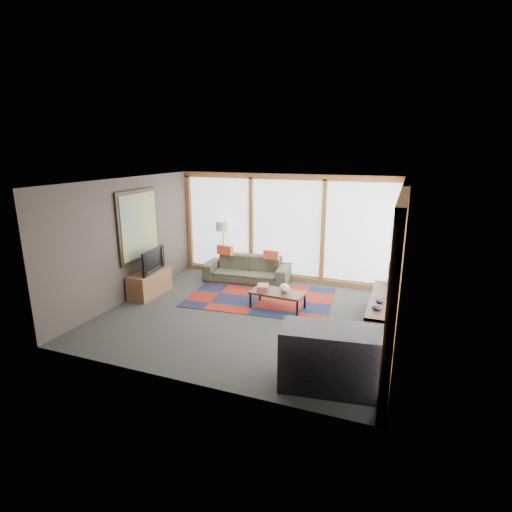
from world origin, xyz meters
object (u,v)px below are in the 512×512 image
at_px(sofa, 247,269).
at_px(coffee_table, 278,300).
at_px(tv_console, 150,283).
at_px(television, 150,260).
at_px(bookshelf, 379,311).
at_px(floor_lamp, 223,248).
at_px(bar_counter, 331,359).

bearing_deg(sofa, coffee_table, -54.22).
distance_m(sofa, tv_console, 2.37).
bearing_deg(television, coffee_table, -91.30).
bearing_deg(bookshelf, floor_lamp, 156.33).
bearing_deg(sofa, television, -139.66).
bearing_deg(floor_lamp, television, -112.73).
relative_size(coffee_table, bar_counter, 0.80).
xyz_separation_m(sofa, bar_counter, (2.81, -3.83, 0.13)).
relative_size(floor_lamp, coffee_table, 1.29).
bearing_deg(tv_console, bookshelf, 2.81).
relative_size(tv_console, bar_counter, 0.79).
relative_size(floor_lamp, tv_console, 1.30).
bearing_deg(tv_console, sofa, 46.30).
height_order(floor_lamp, tv_console, floor_lamp).
bearing_deg(coffee_table, bar_counter, -57.19).
bearing_deg(coffee_table, floor_lamp, 139.80).
bearing_deg(bar_counter, television, 146.25).
height_order(bookshelf, bar_counter, bar_counter).
height_order(sofa, bar_counter, bar_counter).
bearing_deg(television, bookshelf, -93.77).
bearing_deg(tv_console, coffee_table, 5.55).
relative_size(television, bar_counter, 0.66).
bearing_deg(bookshelf, bar_counter, -100.85).
height_order(sofa, television, television).
xyz_separation_m(bookshelf, bar_counter, (-0.45, -2.36, 0.18)).
bearing_deg(floor_lamp, sofa, -21.06).
bearing_deg(sofa, bar_counter, -59.40).
height_order(floor_lamp, bookshelf, floor_lamp).
relative_size(coffee_table, tv_console, 1.01).
bearing_deg(coffee_table, sofa, 131.47).
height_order(floor_lamp, coffee_table, floor_lamp).
relative_size(sofa, floor_lamp, 1.49).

